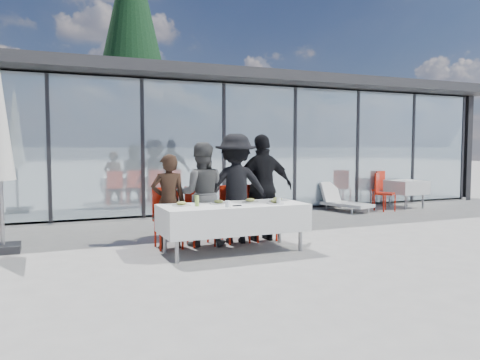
% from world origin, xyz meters
% --- Properties ---
extents(ground, '(90.00, 90.00, 0.00)m').
position_xyz_m(ground, '(0.00, 0.00, 0.00)').
color(ground, gray).
rests_on(ground, ground).
extents(pavilion, '(14.80, 8.80, 3.44)m').
position_xyz_m(pavilion, '(2.00, 8.16, 2.15)').
color(pavilion, gray).
rests_on(pavilion, ground).
extents(treeline, '(62.50, 2.00, 4.40)m').
position_xyz_m(treeline, '(-2.00, 28.00, 2.20)').
color(treeline, '#123410').
rests_on(treeline, ground).
extents(dining_table, '(2.26, 0.96, 0.75)m').
position_xyz_m(dining_table, '(-0.27, 0.22, 0.54)').
color(dining_table, silver).
rests_on(dining_table, ground).
extents(diner_a, '(0.61, 0.61, 1.52)m').
position_xyz_m(diner_a, '(-1.13, 0.88, 0.76)').
color(diner_a, black).
rests_on(diner_a, ground).
extents(diner_chair_a, '(0.44, 0.44, 0.97)m').
position_xyz_m(diner_chair_a, '(-1.13, 0.97, 0.54)').
color(diner_chair_a, red).
rests_on(diner_chair_a, ground).
extents(diner_b, '(1.03, 1.03, 1.71)m').
position_xyz_m(diner_b, '(-0.58, 0.88, 0.86)').
color(diner_b, '#4D4D4D').
rests_on(diner_b, ground).
extents(diner_chair_b, '(0.44, 0.44, 0.97)m').
position_xyz_m(diner_chair_b, '(-0.58, 0.97, 0.54)').
color(diner_chair_b, red).
rests_on(diner_chair_b, ground).
extents(diner_c, '(1.49, 1.49, 1.86)m').
position_xyz_m(diner_c, '(0.05, 0.88, 0.93)').
color(diner_c, black).
rests_on(diner_c, ground).
extents(diner_chair_c, '(0.44, 0.44, 0.97)m').
position_xyz_m(diner_chair_c, '(0.05, 0.97, 0.54)').
color(diner_chair_c, red).
rests_on(diner_chair_c, ground).
extents(diner_d, '(1.14, 1.14, 1.86)m').
position_xyz_m(diner_d, '(0.56, 0.88, 0.93)').
color(diner_d, black).
rests_on(diner_d, ground).
extents(diner_chair_d, '(0.44, 0.44, 0.97)m').
position_xyz_m(diner_chair_d, '(0.56, 0.97, 0.54)').
color(diner_chair_d, red).
rests_on(diner_chair_d, ground).
extents(plate_a, '(0.28, 0.28, 0.07)m').
position_xyz_m(plate_a, '(-1.06, 0.35, 0.77)').
color(plate_a, silver).
rests_on(plate_a, dining_table).
extents(plate_b, '(0.28, 0.28, 0.07)m').
position_xyz_m(plate_b, '(-0.46, 0.34, 0.77)').
color(plate_b, silver).
rests_on(plate_b, dining_table).
extents(plate_c, '(0.28, 0.28, 0.07)m').
position_xyz_m(plate_c, '(0.07, 0.34, 0.77)').
color(plate_c, silver).
rests_on(plate_c, dining_table).
extents(plate_d, '(0.28, 0.28, 0.07)m').
position_xyz_m(plate_d, '(0.55, 0.29, 0.77)').
color(plate_d, silver).
rests_on(plate_d, dining_table).
extents(plate_extra, '(0.28, 0.28, 0.07)m').
position_xyz_m(plate_extra, '(0.37, 0.03, 0.77)').
color(plate_extra, silver).
rests_on(plate_extra, dining_table).
extents(juice_bottle, '(0.06, 0.06, 0.16)m').
position_xyz_m(juice_bottle, '(-0.87, 0.19, 0.83)').
color(juice_bottle, '#97BF4F').
rests_on(juice_bottle, dining_table).
extents(drinking_glasses, '(0.94, 0.10, 0.10)m').
position_xyz_m(drinking_glasses, '(-0.05, -0.07, 0.80)').
color(drinking_glasses, silver).
rests_on(drinking_glasses, dining_table).
extents(folded_eyeglasses, '(0.14, 0.03, 0.01)m').
position_xyz_m(folded_eyeglasses, '(-0.30, -0.02, 0.76)').
color(folded_eyeglasses, black).
rests_on(folded_eyeglasses, dining_table).
extents(spare_table_right, '(0.86, 0.86, 0.74)m').
position_xyz_m(spare_table_right, '(6.06, 3.36, 0.55)').
color(spare_table_right, silver).
rests_on(spare_table_right, ground).
extents(spare_chair_a, '(0.62, 0.62, 0.97)m').
position_xyz_m(spare_chair_a, '(5.02, 3.13, 0.54)').
color(spare_chair_a, red).
rests_on(spare_chair_a, ground).
extents(spare_chair_b, '(0.56, 0.56, 0.97)m').
position_xyz_m(spare_chair_b, '(5.63, 4.05, 0.54)').
color(spare_chair_b, red).
rests_on(spare_chair_b, ground).
extents(lounger, '(0.95, 1.45, 0.72)m').
position_xyz_m(lounger, '(4.11, 3.56, 0.26)').
color(lounger, silver).
rests_on(lounger, ground).
extents(conifer_tree, '(4.00, 4.00, 10.50)m').
position_xyz_m(conifer_tree, '(0.50, 13.00, 5.99)').
color(conifer_tree, '#382316').
rests_on(conifer_tree, ground).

